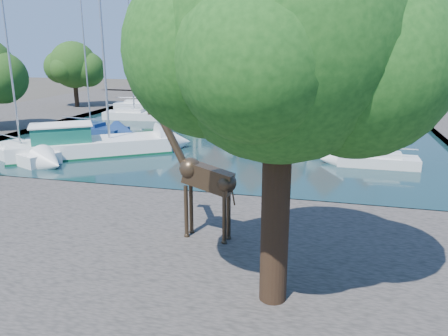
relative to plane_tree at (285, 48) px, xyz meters
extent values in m
plane|color=#38332B|center=(-7.62, 9.01, -7.67)|extent=(160.00, 160.00, 0.00)
cube|color=black|center=(-7.62, 33.01, -7.63)|extent=(38.00, 50.00, 0.08)
cube|color=#4D4643|center=(-7.62, 2.01, -7.42)|extent=(50.00, 14.00, 0.50)
cube|color=#4D4643|center=(-7.62, 65.01, -7.42)|extent=(60.00, 16.00, 0.50)
cube|color=#4D4643|center=(-32.62, 33.01, -7.42)|extent=(14.00, 52.00, 0.50)
cylinder|color=#332114|center=(-0.12, 0.01, -4.42)|extent=(0.80, 0.80, 5.50)
sphere|color=#144213|center=(-0.12, 0.01, 0.25)|extent=(6.40, 6.40, 6.40)
sphere|color=#144213|center=(1.80, 0.31, -0.39)|extent=(4.80, 4.80, 4.80)
sphere|color=#144213|center=(-1.88, -0.39, -0.07)|extent=(4.48, 4.48, 4.48)
cube|color=#966C52|center=(-30.62, 65.01, -1.67)|extent=(5.39, 9.00, 11.00)
cube|color=maroon|center=(-30.62, 65.01, 5.04)|extent=(5.44, 9.18, 5.44)
cube|color=black|center=(-30.62, 60.53, -1.67)|extent=(4.40, 0.05, 8.25)
cube|color=#C0B294|center=(-24.62, 65.01, -0.92)|extent=(5.88, 9.00, 12.50)
cube|color=maroon|center=(-24.62, 65.01, 6.65)|extent=(5.94, 9.18, 5.94)
cube|color=black|center=(-24.62, 60.53, -0.92)|extent=(4.80, 0.05, 9.38)
cube|color=beige|center=(-18.12, 65.01, -1.92)|extent=(6.37, 9.00, 10.50)
cube|color=maroon|center=(-18.12, 65.01, 4.76)|extent=(6.43, 9.18, 6.43)
cube|color=black|center=(-18.12, 60.53, -1.92)|extent=(5.20, 0.05, 7.88)
cube|color=brown|center=(-11.62, 65.01, -0.67)|extent=(5.39, 9.00, 13.00)
cube|color=maroon|center=(-11.62, 65.01, 7.04)|extent=(5.44, 9.18, 5.44)
cube|color=black|center=(-11.62, 60.53, -0.67)|extent=(4.40, 0.05, 9.75)
cube|color=tan|center=(-5.62, 65.01, -1.42)|extent=(5.88, 9.00, 11.50)
cube|color=maroon|center=(-5.62, 65.01, 5.65)|extent=(5.94, 9.18, 5.94)
cube|color=black|center=(-5.62, 60.53, -1.42)|extent=(4.80, 0.05, 8.62)
cube|color=beige|center=(0.88, 65.01, -1.17)|extent=(6.37, 9.00, 12.00)
cube|color=maroon|center=(0.88, 65.01, 6.26)|extent=(6.43, 9.18, 6.43)
cube|color=black|center=(0.88, 60.53, -1.17)|extent=(5.20, 0.05, 9.00)
cube|color=brown|center=(7.38, 65.01, -1.92)|extent=(5.39, 9.00, 10.50)
cube|color=maroon|center=(7.38, 65.01, 4.54)|extent=(5.44, 9.18, 5.44)
cube|color=black|center=(7.38, 60.53, -1.92)|extent=(4.40, 0.05, 7.88)
cylinder|color=#332114|center=(-29.62, 59.51, -5.57)|extent=(0.50, 0.50, 3.20)
sphere|color=#204213|center=(-29.62, 59.51, -2.29)|extent=(5.60, 5.60, 5.60)
sphere|color=#204213|center=(-27.94, 59.81, -2.85)|extent=(4.20, 4.20, 4.20)
sphere|color=#204213|center=(-31.16, 59.11, -2.57)|extent=(3.92, 3.92, 3.92)
cylinder|color=#332114|center=(-21.62, 59.51, -5.57)|extent=(0.50, 0.50, 3.20)
sphere|color=#204213|center=(-21.62, 59.51, -2.41)|extent=(5.20, 5.20, 5.20)
sphere|color=#204213|center=(-20.06, 59.81, -2.93)|extent=(3.90, 3.90, 3.90)
sphere|color=#204213|center=(-23.05, 59.11, -2.67)|extent=(3.64, 3.64, 3.64)
cylinder|color=#332114|center=(-13.62, 59.51, -5.57)|extent=(0.50, 0.50, 3.20)
sphere|color=#204213|center=(-13.62, 59.51, -2.17)|extent=(6.00, 6.00, 6.00)
sphere|color=#204213|center=(-11.82, 59.81, -2.77)|extent=(4.50, 4.50, 4.50)
sphere|color=#204213|center=(-15.27, 59.11, -2.47)|extent=(4.20, 4.20, 4.20)
cylinder|color=#332114|center=(-5.62, 59.51, -5.57)|extent=(0.50, 0.50, 3.20)
sphere|color=#204213|center=(-5.62, 59.51, -2.35)|extent=(5.40, 5.40, 5.40)
sphere|color=#204213|center=(-4.00, 59.81, -2.89)|extent=(4.05, 4.05, 4.05)
sphere|color=#204213|center=(-7.10, 59.11, -2.62)|extent=(3.78, 3.78, 3.78)
cylinder|color=#332114|center=(2.38, 59.51, -5.57)|extent=(0.50, 0.50, 3.20)
sphere|color=#204213|center=(2.38, 59.51, -2.23)|extent=(5.80, 5.80, 5.80)
sphere|color=#204213|center=(4.12, 59.81, -2.81)|extent=(4.35, 4.35, 4.35)
sphere|color=#204213|center=(0.79, 59.11, -2.52)|extent=(4.06, 4.06, 4.06)
cylinder|color=#332114|center=(10.38, 59.51, -5.57)|extent=(0.50, 0.50, 3.20)
sphere|color=#204213|center=(10.38, 59.51, -2.41)|extent=(5.20, 5.20, 5.20)
sphere|color=#204213|center=(11.94, 59.81, -2.93)|extent=(3.90, 3.90, 3.90)
sphere|color=#204213|center=(8.95, 59.11, -2.67)|extent=(3.64, 3.64, 3.64)
sphere|color=#204213|center=(-26.82, 21.31, -2.57)|extent=(4.50, 4.50, 4.50)
cylinder|color=#332114|center=(-29.62, 37.01, -5.47)|extent=(0.54, 0.54, 3.40)
sphere|color=#204213|center=(-29.62, 37.01, -2.09)|extent=(5.60, 5.60, 5.60)
sphere|color=#204213|center=(-27.94, 37.31, -2.65)|extent=(4.20, 4.20, 4.20)
sphere|color=#204213|center=(-31.16, 36.61, -2.37)|extent=(3.92, 3.92, 3.92)
cylinder|color=#382A1C|center=(-3.98, 3.54, -6.13)|extent=(0.16, 0.16, 2.09)
cylinder|color=#382A1C|center=(-3.92, 3.97, -6.13)|extent=(0.16, 0.16, 2.09)
cylinder|color=#382A1C|center=(-2.41, 3.31, -6.13)|extent=(0.16, 0.16, 2.09)
cylinder|color=#382A1C|center=(-2.34, 3.75, -6.13)|extent=(0.16, 0.16, 2.09)
cube|color=#382A1C|center=(-3.11, 3.64, -4.73)|extent=(2.08, 0.83, 1.22)
cylinder|color=#382A1C|center=(-4.58, 3.85, -3.38)|extent=(1.37, 0.49, 2.16)
cube|color=#382A1C|center=(-5.29, 3.95, -2.32)|extent=(0.60, 0.26, 0.33)
cube|color=white|center=(-15.62, 16.39, -6.89)|extent=(11.08, 8.91, 1.40)
cube|color=#145845|center=(-17.25, 15.29, -5.98)|extent=(4.63, 4.22, 1.29)
cylinder|color=#B2B2B7|center=(-14.53, 17.11, -1.14)|extent=(0.17, 0.17, 10.74)
cube|color=silver|center=(-19.62, 13.89, -7.08)|extent=(6.76, 4.63, 1.02)
cube|color=silver|center=(-19.62, 13.89, -6.74)|extent=(3.19, 2.56, 0.57)
cylinder|color=#B2B2B7|center=(-19.62, 13.89, -0.93)|extent=(0.14, 0.14, 11.72)
cube|color=navy|center=(-19.62, 23.17, -7.10)|extent=(6.94, 3.27, 0.98)
cube|color=navy|center=(-19.62, 23.17, -6.78)|extent=(3.12, 2.04, 0.54)
cylinder|color=#B2B2B7|center=(-19.62, 23.17, -1.55)|extent=(0.13, 0.13, 10.56)
cube|color=silver|center=(-19.62, 32.17, -7.08)|extent=(6.68, 2.73, 1.03)
cube|color=silver|center=(-19.62, 32.17, -6.74)|extent=(2.97, 1.80, 0.57)
cylinder|color=#B2B2B7|center=(-19.62, 32.17, -0.74)|extent=(0.14, 0.14, 12.11)
cube|color=white|center=(-22.62, 40.04, -7.10)|extent=(6.50, 3.47, 0.98)
cube|color=white|center=(-22.62, 40.04, -6.78)|extent=(2.97, 2.07, 0.54)
cylinder|color=#B2B2B7|center=(-22.62, 40.04, -2.17)|extent=(0.13, 0.13, 9.32)
cube|color=white|center=(-22.62, 53.01, -7.18)|extent=(6.14, 3.47, 0.83)
cube|color=white|center=(-22.62, 53.01, -6.90)|extent=(2.82, 2.03, 0.46)
cylinder|color=#B2B2B7|center=(-22.62, 53.01, -2.45)|extent=(0.11, 0.11, 9.00)
cube|color=silver|center=(4.38, 18.02, -7.16)|extent=(5.16, 1.83, 0.87)
cube|color=silver|center=(4.38, 18.02, -6.87)|extent=(2.26, 1.28, 0.48)
cylinder|color=#B2B2B7|center=(4.38, 18.02, -1.91)|extent=(0.12, 0.12, 10.01)
cube|color=navy|center=(4.38, 30.32, -7.13)|extent=(7.88, 2.81, 0.93)
cube|color=navy|center=(4.38, 30.32, -6.82)|extent=(3.45, 1.95, 0.52)
cylinder|color=#B2B2B7|center=(4.38, 30.32, -1.59)|extent=(0.12, 0.12, 10.55)
cube|color=silver|center=(6.13, 31.60, -7.10)|extent=(5.73, 3.94, 0.98)
cube|color=silver|center=(6.13, 31.60, -6.77)|extent=(2.71, 2.18, 0.54)
cylinder|color=#B2B2B7|center=(6.13, 31.60, -1.56)|extent=(0.13, 0.13, 10.54)
cube|color=silver|center=(4.38, 43.26, -7.11)|extent=(5.68, 3.23, 0.96)
cube|color=silver|center=(4.38, 43.26, -6.79)|extent=(2.62, 1.89, 0.53)
cylinder|color=#B2B2B7|center=(4.38, 43.26, -2.80)|extent=(0.13, 0.13, 8.10)
camera|label=1|loc=(1.23, -11.44, 0.02)|focal=35.00mm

